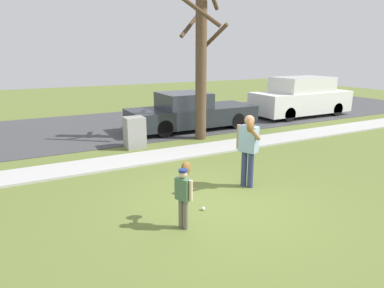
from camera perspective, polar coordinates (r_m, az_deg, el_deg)
The scene contains 10 objects.
ground_plane at distance 10.14m, azimuth -5.61°, elevation -2.34°, with size 48.00×48.00×0.00m, color olive.
sidewalk_strip at distance 10.22m, azimuth -5.83°, elevation -2.03°, with size 36.00×1.20×0.06m, color #B2B2AD.
road_surface at distance 14.84m, azimuth -13.15°, elevation 2.94°, with size 36.00×6.80×0.02m, color #424244.
person_adult at distance 7.73m, azimuth 9.39°, elevation 0.01°, with size 0.61×0.81×1.68m.
person_child at distance 5.98m, azimuth -1.35°, elevation -7.33°, with size 0.45×0.57×1.13m.
baseball at distance 6.84m, azimuth 1.88°, elevation -10.75°, with size 0.07×0.07×0.07m, color white.
utility_cabinet at distance 11.19m, azimuth -9.59°, elevation 1.89°, with size 0.62×0.55×1.02m, color gray.
street_tree_near at distance 12.00m, azimuth 1.56°, elevation 14.19°, with size 1.85×1.88×5.36m.
parked_pickup_dark at distance 13.82m, azimuth -0.26°, elevation 5.26°, with size 5.20×1.95×1.48m.
parked_van_white at distance 17.57m, azimuth 17.78°, elevation 7.39°, with size 5.00×1.95×1.88m.
Camera 1 is at (-3.62, -5.48, 3.00)m, focal length 31.87 mm.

